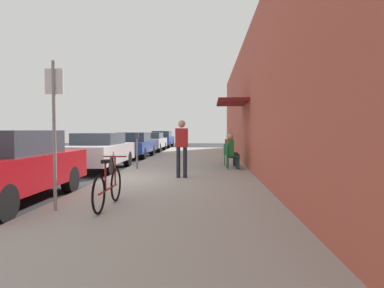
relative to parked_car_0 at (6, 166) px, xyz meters
name	(u,v)px	position (x,y,z in m)	size (l,w,h in m)	color
ground_plane	(102,183)	(1.10, 2.80, -0.78)	(60.00, 60.00, 0.00)	#2D2D30
sidewalk_slab	(185,173)	(3.35, 4.80, -0.72)	(4.50, 32.00, 0.12)	#9E9B93
building_facade	(256,98)	(5.74, 4.81, 1.82)	(1.40, 32.00, 5.20)	#BC5442
parked_car_0	(6,166)	(0.00, 0.00, 0.00)	(1.80, 4.40, 1.52)	maroon
parked_car_1	(98,151)	(0.00, 5.87, -0.04)	(1.80, 4.40, 1.42)	#B7B7BC
parked_car_2	(134,145)	(0.00, 12.00, -0.05)	(1.80, 4.40, 1.40)	navy
parked_car_3	(151,141)	(0.00, 17.47, -0.07)	(1.80, 4.40, 1.35)	#B7B7BC
parked_car_4	(162,139)	(0.00, 23.14, -0.03)	(1.80, 4.40, 1.45)	navy
parking_meter	(137,148)	(1.55, 5.51, 0.11)	(0.12, 0.10, 1.32)	slate
street_sign	(54,124)	(1.50, -1.01, 0.86)	(0.32, 0.06, 2.60)	gray
bicycle_0	(108,187)	(2.35, -0.71, -0.30)	(0.46, 1.71, 0.90)	black
cafe_chair_0	(230,155)	(4.96, 5.54, -0.15)	(0.46, 0.46, 0.87)	#14592D
seated_patron_0	(232,150)	(5.02, 5.55, 0.04)	(0.44, 0.37, 1.29)	#232838
cafe_chair_1	(229,153)	(4.96, 6.45, -0.15)	(0.56, 0.56, 0.87)	#14592D
seated_patron_1	(231,148)	(5.02, 6.47, 0.04)	(0.51, 0.46, 1.29)	#232838
pedestrian_standing	(182,144)	(3.38, 3.19, 0.34)	(0.36, 0.22, 1.70)	#232838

